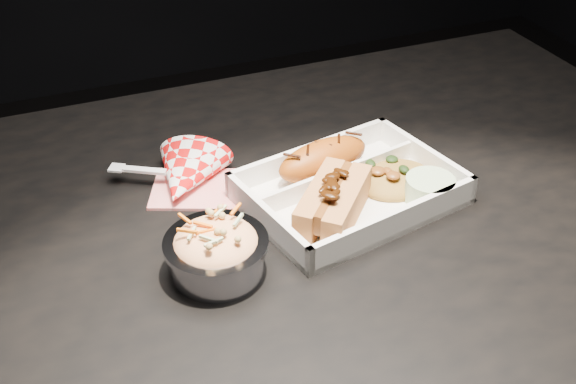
# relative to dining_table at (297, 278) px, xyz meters

# --- Properties ---
(dining_table) EXTENTS (1.20, 0.80, 0.75)m
(dining_table) POSITION_rel_dining_table_xyz_m (0.00, 0.00, 0.00)
(dining_table) COLOR black
(dining_table) RESTS_ON ground
(food_tray) EXTENTS (0.28, 0.23, 0.04)m
(food_tray) POSITION_rel_dining_table_xyz_m (0.08, 0.02, 0.10)
(food_tray) COLOR white
(food_tray) RESTS_ON dining_table
(fried_pastry) EXTENTS (0.14, 0.08, 0.05)m
(fried_pastry) POSITION_rel_dining_table_xyz_m (0.06, 0.07, 0.12)
(fried_pastry) COLOR #9E480F
(fried_pastry) RESTS_ON food_tray
(hotdog) EXTENTS (0.13, 0.13, 0.06)m
(hotdog) POSITION_rel_dining_table_xyz_m (0.04, -0.02, 0.12)
(hotdog) COLOR #BC7840
(hotdog) RESTS_ON food_tray
(fried_rice_mound) EXTENTS (0.12, 0.10, 0.03)m
(fried_rice_mound) POSITION_rel_dining_table_xyz_m (0.14, 0.02, 0.11)
(fried_rice_mound) COLOR #A77930
(fried_rice_mound) RESTS_ON food_tray
(cupcake_liner) EXTENTS (0.06, 0.06, 0.03)m
(cupcake_liner) POSITION_rel_dining_table_xyz_m (0.16, -0.03, 0.11)
(cupcake_liner) COLOR #B0CC9A
(cupcake_liner) RESTS_ON food_tray
(foil_coleslaw_cup) EXTENTS (0.11, 0.11, 0.07)m
(foil_coleslaw_cup) POSITION_rel_dining_table_xyz_m (-0.12, -0.05, 0.12)
(foil_coleslaw_cup) COLOR silver
(foil_coleslaw_cup) RESTS_ON dining_table
(napkin_fork) EXTENTS (0.17, 0.15, 0.10)m
(napkin_fork) POSITION_rel_dining_table_xyz_m (-0.10, 0.12, 0.11)
(napkin_fork) COLOR red
(napkin_fork) RESTS_ON dining_table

